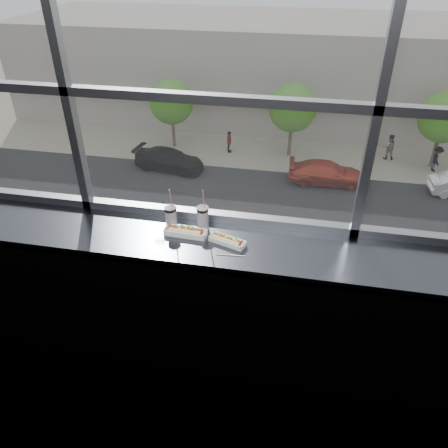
% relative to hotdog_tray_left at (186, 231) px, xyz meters
% --- Properties ---
extents(wall_back_lower, '(6.00, 0.00, 6.00)m').
position_rel_hotdog_tray_left_xyz_m(wall_back_lower, '(0.16, 0.24, -0.58)').
color(wall_back_lower, black).
rests_on(wall_back_lower, ground).
extents(window_glass, '(6.00, 0.00, 6.00)m').
position_rel_hotdog_tray_left_xyz_m(window_glass, '(0.16, 0.26, 1.17)').
color(window_glass, silver).
rests_on(window_glass, ground).
extents(window_mullions, '(6.00, 0.08, 2.40)m').
position_rel_hotdog_tray_left_xyz_m(window_mullions, '(0.16, 0.24, 1.17)').
color(window_mullions, gray).
rests_on(window_mullions, ground).
extents(counter, '(6.00, 0.55, 0.06)m').
position_rel_hotdog_tray_left_xyz_m(counter, '(0.16, -0.04, -0.06)').
color(counter, '#454851').
rests_on(counter, ground).
extents(counter_fascia, '(6.00, 0.04, 1.04)m').
position_rel_hotdog_tray_left_xyz_m(counter_fascia, '(0.16, -0.29, -0.58)').
color(counter_fascia, '#454851').
rests_on(counter_fascia, ground).
extents(hotdog_tray_left, '(0.30, 0.11, 0.07)m').
position_rel_hotdog_tray_left_xyz_m(hotdog_tray_left, '(0.00, 0.00, 0.00)').
color(hotdog_tray_left, white).
rests_on(hotdog_tray_left, counter).
extents(hotdog_tray_right, '(0.27, 0.16, 0.06)m').
position_rel_hotdog_tray_left_xyz_m(hotdog_tray_right, '(0.31, -0.04, -0.00)').
color(hotdog_tray_right, white).
rests_on(hotdog_tray_right, counter).
extents(soda_cup_left, '(0.09, 0.09, 0.32)m').
position_rel_hotdog_tray_left_xyz_m(soda_cup_left, '(-0.13, 0.07, 0.06)').
color(soda_cup_left, white).
rests_on(soda_cup_left, counter).
extents(soda_cup_right, '(0.09, 0.09, 0.32)m').
position_rel_hotdog_tray_left_xyz_m(soda_cup_right, '(0.10, 0.11, 0.06)').
color(soda_cup_right, white).
rests_on(soda_cup_right, counter).
extents(loose_straw, '(0.19, 0.02, 0.01)m').
position_rel_hotdog_tray_left_xyz_m(loose_straw, '(0.35, -0.17, -0.03)').
color(loose_straw, white).
rests_on(loose_straw, counter).
extents(wrapper, '(0.09, 0.07, 0.02)m').
position_rel_hotdog_tray_left_xyz_m(wrapper, '(-0.15, -0.11, -0.02)').
color(wrapper, silver).
rests_on(wrapper, counter).
extents(plaza_ground, '(120.00, 120.00, 0.00)m').
position_rel_hotdog_tray_left_xyz_m(plaza_ground, '(0.16, 43.74, -12.13)').
color(plaza_ground, gray).
rests_on(plaza_ground, ground).
extents(plaza_near, '(50.00, 14.00, 0.04)m').
position_rel_hotdog_tray_left_xyz_m(plaza_near, '(0.16, 7.24, -12.11)').
color(plaza_near, gray).
rests_on(plaza_near, plaza_ground).
extents(street_asphalt, '(80.00, 10.00, 0.06)m').
position_rel_hotdog_tray_left_xyz_m(street_asphalt, '(0.16, 20.24, -12.10)').
color(street_asphalt, black).
rests_on(street_asphalt, plaza_ground).
extents(far_sidewalk, '(80.00, 6.00, 0.04)m').
position_rel_hotdog_tray_left_xyz_m(far_sidewalk, '(0.16, 28.24, -12.11)').
color(far_sidewalk, gray).
rests_on(far_sidewalk, plaza_ground).
extents(far_building, '(50.00, 14.00, 8.00)m').
position_rel_hotdog_tray_left_xyz_m(far_building, '(0.16, 38.24, -8.13)').
color(far_building, gray).
rests_on(far_building, plaza_ground).
extents(car_near_d, '(2.60, 5.92, 1.95)m').
position_rel_hotdog_tray_left_xyz_m(car_near_d, '(7.01, 16.24, -11.09)').
color(car_near_d, white).
rests_on(car_near_d, street_asphalt).
extents(car_near_a, '(2.44, 5.63, 1.86)m').
position_rel_hotdog_tray_left_xyz_m(car_near_a, '(-13.37, 16.24, -11.14)').
color(car_near_a, gray).
rests_on(car_near_a, street_asphalt).
extents(car_near_c, '(3.05, 6.55, 2.13)m').
position_rel_hotdog_tray_left_xyz_m(car_near_c, '(-1.39, 16.24, -11.00)').
color(car_near_c, '#A43300').
rests_on(car_near_c, street_asphalt).
extents(car_near_b, '(2.94, 6.82, 2.26)m').
position_rel_hotdog_tray_left_xyz_m(car_near_b, '(-6.99, 16.24, -10.94)').
color(car_near_b, black).
rests_on(car_near_b, street_asphalt).
extents(car_far_a, '(3.13, 6.00, 1.91)m').
position_rel_hotdog_tray_left_xyz_m(car_far_a, '(-8.35, 24.24, -11.11)').
color(car_far_a, black).
rests_on(car_far_a, street_asphalt).
extents(car_far_b, '(2.71, 5.95, 1.95)m').
position_rel_hotdog_tray_left_xyz_m(car_far_b, '(2.48, 24.24, -11.10)').
color(car_far_b, red).
rests_on(car_far_b, street_asphalt).
extents(pedestrian_d, '(0.72, 0.96, 2.16)m').
position_rel_hotdog_tray_left_xyz_m(pedestrian_d, '(9.92, 27.52, -11.01)').
color(pedestrian_d, '#66605B').
rests_on(pedestrian_d, far_sidewalk).
extents(pedestrian_a, '(0.65, 0.87, 1.96)m').
position_rel_hotdog_tray_left_xyz_m(pedestrian_a, '(-4.77, 27.92, -11.11)').
color(pedestrian_a, '#66605B').
rests_on(pedestrian_a, far_sidewalk).
extents(pedestrian_c, '(1.00, 0.75, 2.26)m').
position_rel_hotdog_tray_left_xyz_m(pedestrian_c, '(6.92, 28.96, -10.96)').
color(pedestrian_c, '#66605B').
rests_on(pedestrian_c, far_sidewalk).
extents(tree_left, '(3.32, 3.32, 5.18)m').
position_rel_hotdog_tray_left_xyz_m(tree_left, '(-9.20, 28.24, -8.61)').
color(tree_left, '#47382B').
rests_on(tree_left, far_sidewalk).
extents(tree_center, '(3.45, 3.45, 5.39)m').
position_rel_hotdog_tray_left_xyz_m(tree_center, '(-0.26, 28.24, -8.47)').
color(tree_center, '#47382B').
rests_on(tree_center, far_sidewalk).
extents(tree_right, '(3.46, 3.46, 5.40)m').
position_rel_hotdog_tray_left_xyz_m(tree_right, '(9.86, 28.24, -8.47)').
color(tree_right, '#47382B').
rests_on(tree_right, far_sidewalk).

